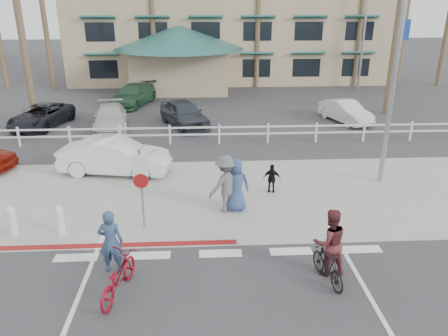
{
  "coord_description": "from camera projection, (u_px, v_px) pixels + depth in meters",
  "views": [
    {
      "loc": [
        -0.47,
        -9.93,
        6.72
      ],
      "look_at": [
        0.25,
        3.39,
        1.5
      ],
      "focal_mm": 35.0,
      "sensor_mm": 36.0,
      "label": 1
    }
  ],
  "objects": [
    {
      "name": "bollard_1",
      "position": [
        12.0,
        221.0,
        13.08
      ],
      "size": [
        0.26,
        0.26,
        0.95
      ],
      "primitive_type": null,
      "color": "silver",
      "rests_on": "ground"
    },
    {
      "name": "palm_1",
      "position": [
        42.0,
        1.0,
        31.99
      ],
      "size": [
        4.0,
        4.0,
        13.0
      ],
      "primitive_type": null,
      "color": "#163614",
      "rests_on": "ground"
    },
    {
      "name": "rail_fence",
      "position": [
        221.0,
        134.0,
        21.31
      ],
      "size": [
        29.4,
        0.16,
        1.0
      ],
      "primitive_type": null,
      "color": "silver",
      "rests_on": "ground"
    },
    {
      "name": "parking_lot",
      "position": [
        208.0,
        108.0,
        28.44
      ],
      "size": [
        50.0,
        16.0,
        0.01
      ],
      "primitive_type": "cube",
      "color": "#333335",
      "rests_on": "ground"
    },
    {
      "name": "cross_street",
      "position": [
        212.0,
        158.0,
        19.61
      ],
      "size": [
        40.0,
        5.0,
        0.01
      ],
      "primitive_type": "cube",
      "color": "#333335",
      "rests_on": "ground"
    },
    {
      "name": "bollard_0",
      "position": [
        59.0,
        220.0,
        13.15
      ],
      "size": [
        0.26,
        0.26,
        0.95
      ],
      "primitive_type": null,
      "color": "silver",
      "rests_on": "ground"
    },
    {
      "name": "pedestrian_a",
      "position": [
        226.0,
        184.0,
        14.38
      ],
      "size": [
        1.47,
        1.33,
        1.98
      ],
      "primitive_type": "imported",
      "rotation": [
        0.0,
        0.0,
        3.75
      ],
      "color": "#5C5C5C",
      "rests_on": "ground"
    },
    {
      "name": "bike_red",
      "position": [
        118.0,
        277.0,
        10.41
      ],
      "size": [
        1.1,
        2.0,
        0.99
      ],
      "primitive_type": "imported",
      "rotation": [
        0.0,
        0.0,
        2.9
      ],
      "color": "maroon",
      "rests_on": "ground"
    },
    {
      "name": "building",
      "position": [
        227.0,
        11.0,
        38.58
      ],
      "size": [
        28.0,
        16.0,
        11.3
      ],
      "primitive_type": null,
      "color": "tan",
      "rests_on": "ground"
    },
    {
      "name": "streetlight_1",
      "position": [
        365.0,
        26.0,
        32.89
      ],
      "size": [
        0.6,
        2.0,
        9.5
      ],
      "primitive_type": null,
      "color": "gray",
      "rests_on": "ground"
    },
    {
      "name": "info_sign",
      "position": [
        398.0,
        55.0,
        31.84
      ],
      "size": [
        1.2,
        0.16,
        5.6
      ],
      "primitive_type": null,
      "color": "navy",
      "rests_on": "ground"
    },
    {
      "name": "palm_10",
      "position": [
        18.0,
        12.0,
        22.97
      ],
      "size": [
        4.0,
        4.0,
        12.0
      ],
      "primitive_type": null,
      "color": "#163614",
      "rests_on": "ground"
    },
    {
      "name": "rider_red",
      "position": [
        111.0,
        242.0,
        11.18
      ],
      "size": [
        0.66,
        0.45,
        1.76
      ],
      "primitive_type": "imported",
      "rotation": [
        0.0,
        0.0,
        3.1
      ],
      "color": "navy",
      "rests_on": "ground"
    },
    {
      "name": "lot_car_4",
      "position": [
        133.0,
        95.0,
        29.05
      ],
      "size": [
        3.13,
        4.99,
        1.35
      ],
      "primitive_type": "imported",
      "rotation": [
        0.0,
        0.0,
        -0.29
      ],
      "color": "#254C33",
      "rests_on": "ground"
    },
    {
      "name": "rider_black",
      "position": [
        330.0,
        242.0,
        11.1
      ],
      "size": [
        0.96,
        0.79,
        1.83
      ],
      "primitive_type": "imported",
      "rotation": [
        0.0,
        0.0,
        3.26
      ],
      "color": "maroon",
      "rests_on": "ground"
    },
    {
      "name": "sidewalk_plaza",
      "position": [
        216.0,
        195.0,
        15.89
      ],
      "size": [
        22.0,
        7.0,
        0.01
      ],
      "primitive_type": "cube",
      "color": "gray",
      "rests_on": "ground"
    },
    {
      "name": "streetlight_0",
      "position": [
        396.0,
        65.0,
        15.5
      ],
      "size": [
        0.6,
        2.0,
        9.0
      ],
      "primitive_type": null,
      "color": "gray",
      "rests_on": "ground"
    },
    {
      "name": "pedestrian_b",
      "position": [
        236.0,
        185.0,
        14.48
      ],
      "size": [
        0.9,
        0.59,
        1.84
      ],
      "primitive_type": "imported",
      "rotation": [
        0.0,
        0.0,
        3.15
      ],
      "color": "navy",
      "rests_on": "ground"
    },
    {
      "name": "sign_post",
      "position": [
        142.0,
        186.0,
        13.11
      ],
      "size": [
        0.5,
        0.1,
        2.9
      ],
      "primitive_type": null,
      "color": "gray",
      "rests_on": "ground"
    },
    {
      "name": "lot_car_1",
      "position": [
        110.0,
        117.0,
        23.87
      ],
      "size": [
        2.4,
        4.49,
        1.24
      ],
      "primitive_type": "imported",
      "rotation": [
        0.0,
        0.0,
        0.16
      ],
      "color": "beige",
      "rests_on": "ground"
    },
    {
      "name": "ground",
      "position": [
        221.0,
        266.0,
        11.7
      ],
      "size": [
        140.0,
        140.0,
        0.0
      ],
      "primitive_type": "plane",
      "color": "#333335"
    },
    {
      "name": "pedestrian_child",
      "position": [
        272.0,
        179.0,
        15.93
      ],
      "size": [
        0.69,
        0.4,
        1.11
      ],
      "primitive_type": "imported",
      "rotation": [
        0.0,
        0.0,
        2.92
      ],
      "color": "black",
      "rests_on": "ground"
    },
    {
      "name": "car_white_sedan",
      "position": [
        115.0,
        156.0,
        17.66
      ],
      "size": [
        4.62,
        2.25,
        1.46
      ],
      "primitive_type": "imported",
      "rotation": [
        0.0,
        0.0,
        1.41
      ],
      "color": "white",
      "rests_on": "ground"
    },
    {
      "name": "curb_red",
      "position": [
        116.0,
        245.0,
        12.67
      ],
      "size": [
        7.0,
        0.25,
        0.02
      ],
      "primitive_type": "cube",
      "color": "maroon",
      "rests_on": "ground"
    },
    {
      "name": "bike_path",
      "position": [
        226.0,
        317.0,
        9.84
      ],
      "size": [
        12.0,
        16.0,
        0.01
      ],
      "primitive_type": "cube",
      "color": "#333335",
      "rests_on": "ground"
    },
    {
      "name": "bike_black",
      "position": [
        328.0,
        266.0,
        10.92
      ],
      "size": [
        0.77,
        1.58,
        0.91
      ],
      "primitive_type": "imported",
      "rotation": [
        0.0,
        0.0,
        3.38
      ],
      "color": "black",
      "rests_on": "ground"
    },
    {
      "name": "lot_car_3",
      "position": [
        346.0,
        111.0,
        25.07
      ],
      "size": [
        2.46,
        3.98,
        1.24
      ],
      "primitive_type": "imported",
      "rotation": [
        0.0,
        0.0,
        0.33
      ],
      "color": "silver",
      "rests_on": "ground"
    },
    {
      "name": "lot_car_2",
      "position": [
        184.0,
        114.0,
        24.21
      ],
      "size": [
        3.27,
        4.55,
        1.44
      ],
      "primitive_type": "imported",
      "rotation": [
        0.0,
        0.0,
        0.42
      ],
      "color": "#2B313A",
      "rests_on": "ground"
    },
    {
      "name": "lot_car_0",
      "position": [
        41.0,
        116.0,
        24.13
      ],
      "size": [
        2.99,
        4.78,
        1.23
      ],
      "primitive_type": "imported",
      "rotation": [
        0.0,
        0.0,
        -0.23
      ],
      "color": "black",
      "rests_on": "ground"
    },
    {
      "name": "palm_5",
      "position": [
        258.0,
        1.0,
        32.79
      ],
      "size": [
        4.0,
        4.0,
        13.0
      ],
      "primitive_type": null,
      "color": "#163614",
      "rests_on": "ground"
    }
  ]
}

